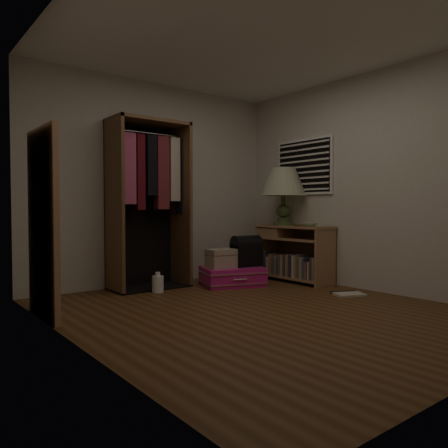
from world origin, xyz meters
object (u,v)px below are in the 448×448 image
(floor_mirror, at_px, (43,223))
(console_bookshelf, at_px, (291,252))
(white_jug, at_px, (158,284))
(open_wardrobe, at_px, (152,189))
(black_bag, at_px, (246,250))
(table_lamp, at_px, (283,183))
(pink_suitcase, at_px, (232,276))
(train_case, at_px, (221,258))

(floor_mirror, bearing_deg, console_bookshelf, 0.77)
(console_bookshelf, relative_size, white_jug, 4.72)
(open_wardrobe, xyz_separation_m, black_bag, (1.07, -0.55, -0.79))
(open_wardrobe, bearing_deg, floor_mirror, -152.91)
(open_wardrobe, height_order, floor_mirror, open_wardrobe)
(console_bookshelf, relative_size, table_lamp, 1.41)
(table_lamp, height_order, white_jug, table_lamp)
(pink_suitcase, height_order, black_bag, black_bag)
(open_wardrobe, relative_size, pink_suitcase, 2.28)
(black_bag, distance_m, white_jug, 1.25)
(train_case, bearing_deg, open_wardrobe, 151.49)
(pink_suitcase, bearing_deg, open_wardrobe, 167.39)
(console_bookshelf, distance_m, floor_mirror, 3.27)
(pink_suitcase, xyz_separation_m, white_jug, (-0.98, 0.18, -0.02))
(open_wardrobe, bearing_deg, train_case, -34.25)
(console_bookshelf, xyz_separation_m, pink_suitcase, (-0.87, 0.21, -0.27))
(console_bookshelf, xyz_separation_m, train_case, (-1.02, 0.24, -0.03))
(open_wardrobe, xyz_separation_m, floor_mirror, (-1.51, -0.77, -0.37))
(floor_mirror, height_order, table_lamp, floor_mirror)
(console_bookshelf, xyz_separation_m, table_lamp, (0.01, 0.16, 0.94))
(console_bookshelf, bearing_deg, table_lamp, 88.17)
(console_bookshelf, bearing_deg, black_bag, 165.17)
(white_jug, bearing_deg, pink_suitcase, -10.38)
(pink_suitcase, distance_m, white_jug, 0.99)
(open_wardrobe, bearing_deg, black_bag, -27.23)
(open_wardrobe, relative_size, floor_mirror, 1.21)
(black_bag, relative_size, table_lamp, 0.50)
(train_case, bearing_deg, table_lamp, 1.40)
(black_bag, height_order, white_jug, black_bag)
(console_bookshelf, distance_m, black_bag, 0.68)
(train_case, relative_size, table_lamp, 0.47)
(floor_mirror, bearing_deg, train_case, 7.31)
(console_bookshelf, bearing_deg, pink_suitcase, 166.65)
(console_bookshelf, bearing_deg, train_case, 166.69)
(console_bookshelf, relative_size, pink_suitcase, 1.24)
(open_wardrobe, bearing_deg, table_lamp, -17.96)
(open_wardrobe, distance_m, table_lamp, 1.83)
(pink_suitcase, relative_size, table_lamp, 1.14)
(console_bookshelf, bearing_deg, open_wardrobe, 157.24)
(floor_mirror, xyz_separation_m, pink_suitcase, (2.37, 0.25, -0.73))
(console_bookshelf, height_order, white_jug, console_bookshelf)
(train_case, distance_m, white_jug, 0.88)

